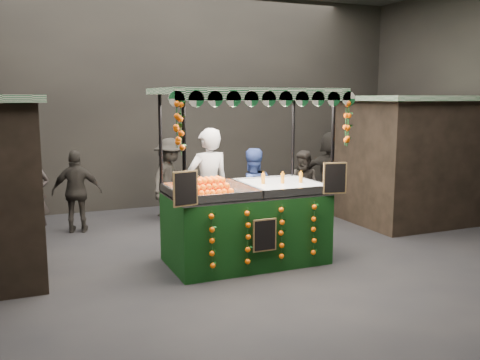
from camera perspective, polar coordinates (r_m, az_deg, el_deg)
name	(u,v)px	position (r m, az deg, el deg)	size (l,w,h in m)	color
ground	(256,266)	(8.18, 1.76, -9.33)	(12.00, 12.00, 0.00)	black
market_hall	(257,40)	(7.81, 1.88, 14.97)	(12.10, 10.10, 5.05)	black
neighbour_stall_right	(418,158)	(11.54, 18.76, 2.24)	(3.00, 2.20, 2.60)	black
juice_stall	(247,210)	(8.14, 0.77, -3.28)	(2.79, 1.64, 2.70)	black
vendor_grey	(208,188)	(9.00, -3.45, -0.87)	(0.79, 0.55, 2.06)	gray
vendor_blue	(252,194)	(9.45, 1.27, -1.58)	(0.87, 0.71, 1.67)	navy
shopper_0	(31,196)	(9.90, -21.74, -1.67)	(0.67, 0.49, 1.70)	black
shopper_1	(305,188)	(10.67, 7.07, -0.86)	(0.93, 0.92, 1.51)	#2A2622
shopper_2	(77,192)	(10.47, -17.30, -1.21)	(0.99, 0.58, 1.58)	black
shopper_3	(170,180)	(10.99, -7.60, 0.02)	(1.27, 1.23, 1.74)	#282521
shopper_5	(331,172)	(11.90, 9.88, 0.88)	(1.58, 1.60, 1.84)	black
shopper_6	(163,181)	(11.38, -8.33, -0.07)	(0.44, 0.62, 1.59)	#2C2824
shopper_7	(20,185)	(11.78, -22.76, -0.50)	(1.15, 1.03, 1.54)	black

